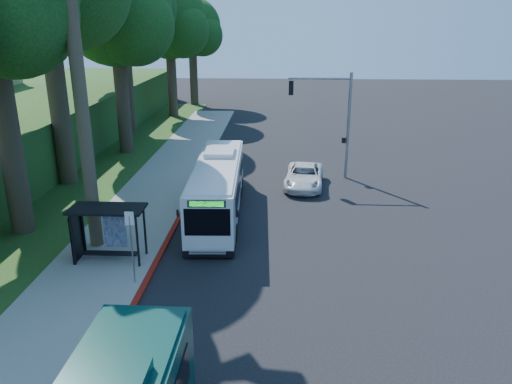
{
  "coord_description": "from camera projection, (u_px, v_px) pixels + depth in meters",
  "views": [
    {
      "loc": [
        0.37,
        -22.54,
        10.14
      ],
      "look_at": [
        -0.81,
        1.0,
        1.99
      ],
      "focal_mm": 35.0,
      "sensor_mm": 36.0,
      "label": 1
    }
  ],
  "objects": [
    {
      "name": "ground",
      "position": [
        271.0,
        237.0,
        24.61
      ],
      "size": [
        140.0,
        140.0,
        0.0
      ],
      "primitive_type": "plane",
      "color": "black",
      "rests_on": "ground"
    },
    {
      "name": "sidewalk",
      "position": [
        126.0,
        233.0,
        24.93
      ],
      "size": [
        4.5,
        70.0,
        0.12
      ],
      "primitive_type": "cube",
      "color": "gray",
      "rests_on": "ground"
    },
    {
      "name": "red_curb",
      "position": [
        151.0,
        272.0,
        21.05
      ],
      "size": [
        0.25,
        30.0,
        0.13
      ],
      "primitive_type": "cube",
      "color": "maroon",
      "rests_on": "ground"
    },
    {
      "name": "grass_verge",
      "position": [
        57.0,
        198.0,
        29.93
      ],
      "size": [
        8.0,
        70.0,
        0.06
      ],
      "primitive_type": "cube",
      "color": "#234719",
      "rests_on": "ground"
    },
    {
      "name": "bus_shelter",
      "position": [
        104.0,
        222.0,
        21.66
      ],
      "size": [
        3.2,
        1.51,
        2.55
      ],
      "color": "black",
      "rests_on": "ground"
    },
    {
      "name": "stop_sign_pole",
      "position": [
        131.0,
        238.0,
        19.46
      ],
      "size": [
        0.35,
        0.06,
        3.17
      ],
      "color": "gray",
      "rests_on": "ground"
    },
    {
      "name": "traffic_signal_pole",
      "position": [
        333.0,
        113.0,
        32.42
      ],
      "size": [
        4.1,
        0.3,
        7.0
      ],
      "color": "gray",
      "rests_on": "ground"
    },
    {
      "name": "tree_2",
      "position": [
        116.0,
        15.0,
        36.82
      ],
      "size": [
        8.82,
        8.4,
        15.12
      ],
      "color": "#382B1E",
      "rests_on": "ground"
    },
    {
      "name": "tree_4",
      "position": [
        170.0,
        24.0,
        52.15
      ],
      "size": [
        8.4,
        8.0,
        14.14
      ],
      "color": "#382B1E",
      "rests_on": "ground"
    },
    {
      "name": "tree_5",
      "position": [
        193.0,
        30.0,
        59.9
      ],
      "size": [
        7.35,
        7.0,
        12.86
      ],
      "color": "#382B1E",
      "rests_on": "ground"
    },
    {
      "name": "white_bus",
      "position": [
        218.0,
        187.0,
        26.96
      ],
      "size": [
        2.74,
        10.97,
        3.25
      ],
      "rotation": [
        0.0,
        0.0,
        0.04
      ],
      "color": "silver",
      "rests_on": "ground"
    },
    {
      "name": "pickup",
      "position": [
        304.0,
        176.0,
        31.82
      ],
      "size": [
        2.82,
        5.23,
        1.4
      ],
      "primitive_type": "imported",
      "rotation": [
        0.0,
        0.0,
        -0.1
      ],
      "color": "white",
      "rests_on": "ground"
    }
  ]
}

